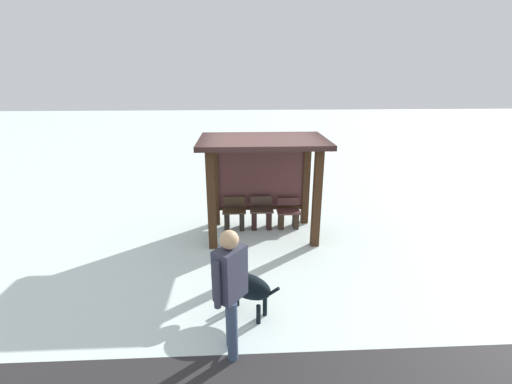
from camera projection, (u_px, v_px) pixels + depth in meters
ground_plane at (262, 234)px, 8.24m from camera, size 60.00×60.00×0.00m
bus_shelter at (262, 163)px, 7.84m from camera, size 2.79×1.80×2.28m
bench_left_inside at (234, 217)px, 8.44m from camera, size 0.56×0.42×0.77m
bench_center_inside at (261, 216)px, 8.47m from camera, size 0.56×0.37×0.78m
bench_right_inside at (288, 216)px, 8.51m from camera, size 0.56×0.36×0.72m
person_walking at (230, 284)px, 4.40m from camera, size 0.46×0.53×1.82m
dog at (242, 285)px, 5.36m from camera, size 1.05×0.76×0.74m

